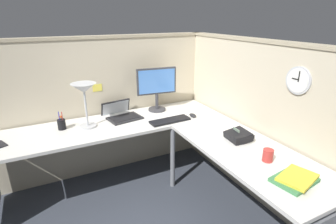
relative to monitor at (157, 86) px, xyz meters
name	(u,v)px	position (x,y,z in m)	size (l,w,h in m)	color
ground_plane	(166,198)	(-0.20, -0.64, -1.02)	(6.80, 6.80, 0.00)	#383D47
cubicle_wall_back	(104,106)	(-0.57, 0.23, -0.23)	(2.57, 0.12, 1.58)	beige
cubicle_wall_right	(256,121)	(0.67, -0.90, -0.23)	(0.12, 2.37, 1.58)	beige
desk	(154,149)	(-0.35, -0.69, -0.39)	(2.35, 2.15, 0.73)	silver
monitor	(157,86)	(0.00, 0.00, 0.00)	(0.46, 0.20, 0.50)	#38383D
laptop	(121,114)	(-0.44, 0.00, -0.27)	(0.40, 0.43, 0.22)	#232326
keyboard	(170,120)	(-0.02, -0.38, -0.28)	(0.43, 0.14, 0.02)	black
computer_mouse	(193,115)	(0.26, -0.37, -0.28)	(0.06, 0.10, 0.03)	#232326
desk_lamp_dome	(84,92)	(-0.82, -0.13, 0.07)	(0.24, 0.24, 0.44)	#B7BABF
pen_cup	(62,124)	(-1.06, -0.08, -0.24)	(0.08, 0.08, 0.18)	black
cell_phone	(0,144)	(-1.57, -0.19, -0.29)	(0.07, 0.14, 0.01)	black
office_phone	(239,136)	(0.32, -1.04, -0.26)	(0.21, 0.22, 0.11)	black
book_stack	(295,179)	(0.24, -1.71, -0.27)	(0.32, 0.26, 0.04)	#3F7F4C
coffee_mug	(268,155)	(0.28, -1.43, -0.25)	(0.08, 0.08, 0.10)	#B2332D
wall_clock	(299,80)	(0.61, -1.33, 0.28)	(0.04, 0.22, 0.22)	#B7BABF
pinned_note_leftmost	(97,88)	(-0.63, 0.18, 0.01)	(0.10, 0.00, 0.08)	#EAD84C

